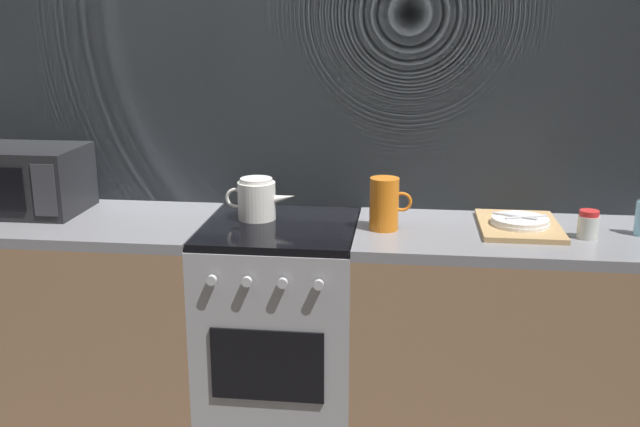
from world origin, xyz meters
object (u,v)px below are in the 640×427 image
at_px(pitcher, 385,204).
at_px(dish_pile, 519,224).
at_px(microwave, 26,180).
at_px(kettle, 257,199).
at_px(spice_jar, 588,225).
at_px(stove_unit, 281,331).

xyz_separation_m(pitcher, dish_pile, (0.51, 0.07, -0.08)).
distance_m(microwave, dish_pile, 1.99).
bearing_deg(kettle, microwave, 179.99).
height_order(kettle, spice_jar, kettle).
xyz_separation_m(kettle, dish_pile, (1.02, -0.02, -0.06)).
height_order(pitcher, spice_jar, pitcher).
xyz_separation_m(stove_unit, kettle, (-0.10, 0.07, 0.53)).
relative_size(pitcher, spice_jar, 1.90).
xyz_separation_m(microwave, kettle, (0.97, -0.00, -0.05)).
bearing_deg(stove_unit, dish_pile, 3.28).
distance_m(stove_unit, spice_jar, 1.25).
bearing_deg(pitcher, dish_pile, 7.40).
xyz_separation_m(stove_unit, spice_jar, (1.15, -0.04, 0.50)).
relative_size(microwave, dish_pile, 1.15).
bearing_deg(dish_pile, stove_unit, -176.72).
relative_size(microwave, kettle, 1.62).
bearing_deg(spice_jar, dish_pile, 158.03).
bearing_deg(microwave, stove_unit, -3.92).
xyz_separation_m(microwave, spice_jar, (2.22, -0.11, -0.08)).
relative_size(kettle, spice_jar, 2.71).
distance_m(stove_unit, microwave, 1.22).
relative_size(stove_unit, spice_jar, 8.57).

